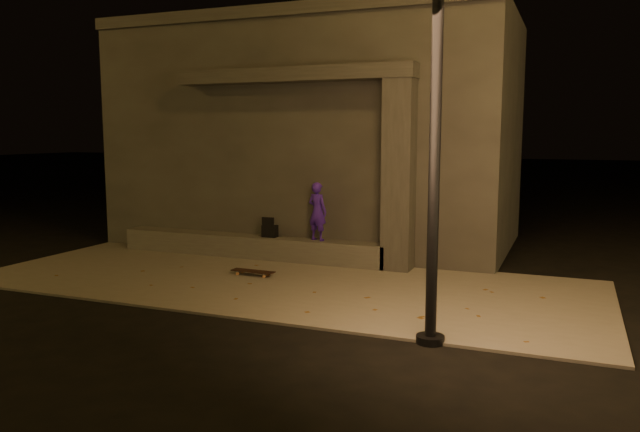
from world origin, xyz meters
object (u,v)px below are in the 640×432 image
at_px(column, 399,176).
at_px(skateboarder, 317,211).
at_px(backpack, 270,230).
at_px(skateboard, 253,272).

bearing_deg(column, skateboarder, 180.00).
height_order(column, backpack, column).
xyz_separation_m(skateboarder, skateboard, (-0.64, -1.55, -0.96)).
xyz_separation_m(skateboarder, backpack, (-1.07, 0.00, -0.44)).
relative_size(skateboarder, skateboard, 1.41).
distance_m(skateboarder, backpack, 1.16).
bearing_deg(skateboard, skateboarder, 69.00).
relative_size(skateboarder, backpack, 2.76).
height_order(skateboarder, backpack, skateboarder).
distance_m(column, backpack, 2.99).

